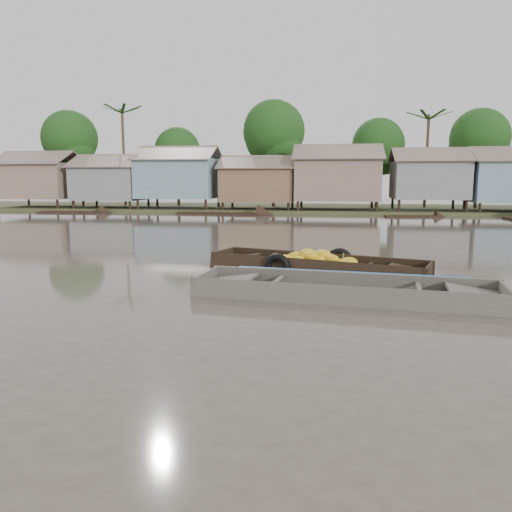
# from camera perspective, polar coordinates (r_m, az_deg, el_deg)

# --- Properties ---
(ground) EXTENTS (120.00, 120.00, 0.00)m
(ground) POSITION_cam_1_polar(r_m,az_deg,el_deg) (11.65, -1.76, -4.77)
(ground) COLOR #443C34
(ground) RESTS_ON ground
(riverbank) EXTENTS (120.00, 12.47, 10.22)m
(riverbank) POSITION_cam_1_polar(r_m,az_deg,el_deg) (43.01, 9.95, 9.21)
(riverbank) COLOR #384723
(riverbank) RESTS_ON ground
(banana_boat) EXTENTS (6.64, 3.45, 0.93)m
(banana_boat) POSITION_cam_1_polar(r_m,az_deg,el_deg) (14.90, 6.60, -0.97)
(banana_boat) COLOR black
(banana_boat) RESTS_ON ground
(viewer_boat) EXTENTS (7.22, 2.65, 0.57)m
(viewer_boat) POSITION_cam_1_polar(r_m,az_deg,el_deg) (11.89, 10.21, -4.37)
(viewer_boat) COLOR #413C37
(viewer_boat) RESTS_ON ground
(distant_boats) EXTENTS (48.23, 14.84, 1.38)m
(distant_boats) POSITION_cam_1_polar(r_m,az_deg,el_deg) (36.87, 25.19, 4.13)
(distant_boats) COLOR black
(distant_boats) RESTS_ON ground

